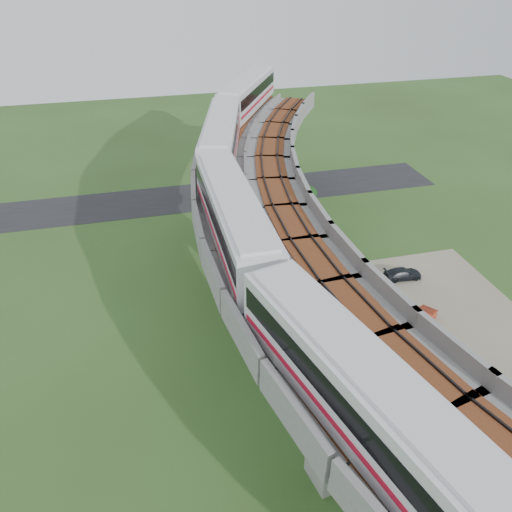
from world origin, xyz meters
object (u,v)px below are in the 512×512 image
object	(u,v)px
metro_train	(254,173)
car_white	(484,452)
car_red	(421,321)
car_dark	(403,274)

from	to	relation	value
metro_train	car_white	xyz separation A→B (m)	(9.78, -18.77, -11.58)
car_white	metro_train	bearing A→B (deg)	83.09
car_white	car_red	bearing A→B (deg)	42.95
car_red	car_dark	bearing A→B (deg)	125.14
metro_train	car_white	distance (m)	24.13
car_white	car_red	world-z (taller)	car_white
car_white	car_dark	bearing A→B (deg)	41.64
metro_train	car_red	xyz separation A→B (m)	(12.51, -6.58, -11.63)
metro_train	car_dark	distance (m)	18.66
car_dark	car_white	bearing A→B (deg)	168.85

